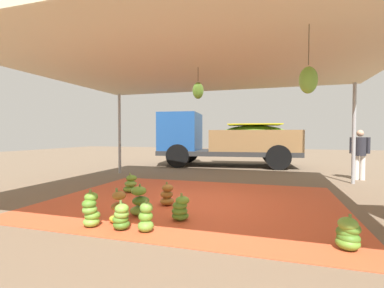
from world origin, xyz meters
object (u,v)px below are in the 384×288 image
banana_bunch_5 (348,234)px  worker_0 (360,151)px  banana_bunch_0 (118,208)px  banana_bunch_2 (121,217)px  banana_bunch_4 (140,202)px  banana_bunch_8 (91,211)px  cargo_truck_main (223,139)px  banana_bunch_1 (146,218)px  banana_bunch_7 (130,184)px  banana_bunch_3 (167,195)px  banana_bunch_6 (180,209)px

banana_bunch_5 → worker_0: size_ratio=0.28×
banana_bunch_0 → banana_bunch_2: bearing=-51.7°
banana_bunch_4 → banana_bunch_8: bearing=-120.1°
banana_bunch_2 → banana_bunch_8: size_ratio=0.77×
banana_bunch_0 → cargo_truck_main: size_ratio=0.09×
banana_bunch_1 → banana_bunch_4: banana_bunch_4 is taller
worker_0 → banana_bunch_5: bearing=-105.7°
banana_bunch_4 → cargo_truck_main: size_ratio=0.09×
banana_bunch_1 → banana_bunch_8: banana_bunch_8 is taller
banana_bunch_0 → cargo_truck_main: cargo_truck_main is taller
banana_bunch_4 → cargo_truck_main: 8.10m
banana_bunch_7 → banana_bunch_3: bearing=-33.2°
banana_bunch_5 → banana_bunch_8: (-3.52, -0.22, 0.06)m
banana_bunch_7 → banana_bunch_8: bearing=-74.0°
banana_bunch_4 → worker_0: size_ratio=0.35×
banana_bunch_0 → banana_bunch_2: banana_bunch_0 is taller
banana_bunch_4 → cargo_truck_main: cargo_truck_main is taller
banana_bunch_6 → worker_0: worker_0 is taller
banana_bunch_7 → banana_bunch_6: bearing=-41.9°
banana_bunch_6 → banana_bunch_7: 2.51m
banana_bunch_6 → banana_bunch_8: (-1.19, -0.70, 0.06)m
cargo_truck_main → banana_bunch_7: bearing=-99.7°
banana_bunch_7 → worker_0: worker_0 is taller
banana_bunch_5 → banana_bunch_7: 4.72m
banana_bunch_0 → banana_bunch_7: bearing=114.9°
banana_bunch_0 → banana_bunch_5: size_ratio=1.26×
banana_bunch_3 → worker_0: size_ratio=0.29×
banana_bunch_7 → worker_0: 6.98m
banana_bunch_5 → banana_bunch_6: (-2.33, 0.48, -0.00)m
banana_bunch_4 → banana_bunch_8: (-0.43, -0.74, 0.01)m
banana_bunch_5 → banana_bunch_6: banana_bunch_6 is taller
banana_bunch_1 → banana_bunch_7: size_ratio=1.00×
banana_bunch_6 → worker_0: 6.76m
banana_bunch_8 → banana_bunch_3: bearing=68.0°
banana_bunch_7 → cargo_truck_main: cargo_truck_main is taller
banana_bunch_4 → banana_bunch_7: bearing=124.1°
banana_bunch_5 → banana_bunch_2: bearing=-176.0°
banana_bunch_7 → banana_bunch_8: (0.68, -2.38, 0.05)m
banana_bunch_4 → banana_bunch_1: bearing=-56.1°
banana_bunch_4 → banana_bunch_6: 0.76m
banana_bunch_4 → banana_bunch_7: size_ratio=1.18×
banana_bunch_2 → cargo_truck_main: 8.83m
banana_bunch_5 → banana_bunch_8: 3.53m
banana_bunch_1 → banana_bunch_5: banana_bunch_1 is taller
banana_bunch_0 → cargo_truck_main: (0.13, 8.47, 0.98)m
banana_bunch_2 → cargo_truck_main: (-0.10, 8.77, 1.02)m
banana_bunch_7 → banana_bunch_1: bearing=-55.9°
banana_bunch_4 → banana_bunch_5: (3.09, -0.52, -0.04)m
banana_bunch_1 → cargo_truck_main: size_ratio=0.07×
banana_bunch_3 → banana_bunch_6: size_ratio=1.04×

